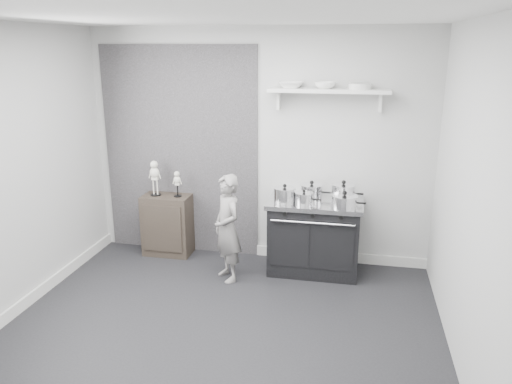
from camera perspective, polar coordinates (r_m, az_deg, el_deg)
ground at (r=4.68m, az=-4.31°, el=-15.73°), size 4.00×4.00×0.00m
room_shell at (r=4.22m, az=-5.40°, el=4.75°), size 4.02×3.62×2.71m
wall_shelf at (r=5.51m, az=8.30°, el=11.28°), size 1.30×0.26×0.24m
stove at (r=5.68m, az=6.67°, el=-4.99°), size 1.04×0.65×0.84m
side_cabinet at (r=6.22m, az=-10.07°, el=-3.72°), size 0.57×0.33×0.75m
child at (r=5.40m, az=-3.28°, el=-4.15°), size 0.49×0.51×1.19m
pot_front_left at (r=5.44m, az=3.29°, el=-0.32°), size 0.33×0.24×0.21m
pot_back_left at (r=5.63m, az=6.37°, el=0.13°), size 0.34×0.26×0.20m
pot_back_right at (r=5.58m, az=9.95°, el=-0.02°), size 0.35×0.27×0.23m
pot_front_right at (r=5.34m, az=10.06°, el=-1.05°), size 0.37×0.28×0.18m
pot_front_center at (r=5.40m, az=5.51°, el=-0.70°), size 0.29×0.20×0.16m
skeleton_full at (r=6.08m, az=-11.50°, el=1.87°), size 0.14×0.09×0.49m
skeleton_torso at (r=6.00m, az=-9.00°, el=1.12°), size 0.10×0.06×0.36m
bowl_large at (r=5.54m, az=3.99°, el=12.11°), size 0.28×0.28×0.07m
bowl_small at (r=5.50m, az=7.87°, el=11.99°), size 0.23×0.23×0.07m
plate_stack at (r=5.49m, az=11.80°, el=11.74°), size 0.25×0.25×0.06m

